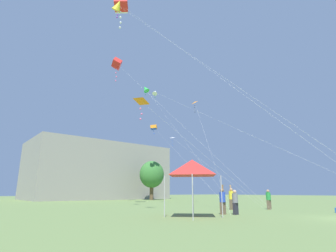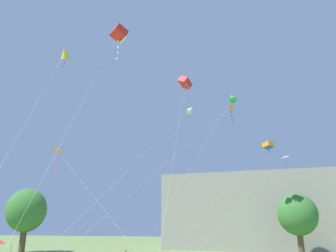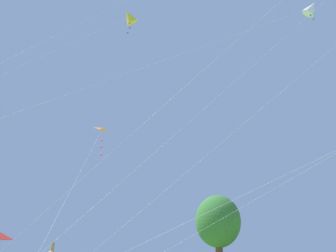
# 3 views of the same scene
# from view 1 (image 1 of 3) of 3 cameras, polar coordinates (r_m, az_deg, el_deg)

# --- Properties ---
(distant_building) EXTENTS (27.44, 15.30, 11.24)m
(distant_building) POSITION_cam_1_polar(r_m,az_deg,el_deg) (59.03, -15.01, -9.65)
(distant_building) COLOR gray
(distant_building) RESTS_ON ground
(tree_far_centre) EXTENTS (4.50, 4.05, 6.79)m
(tree_far_centre) POSITION_cam_1_polar(r_m,az_deg,el_deg) (54.50, -15.88, -10.56)
(tree_far_centre) COLOR brown
(tree_far_centre) RESTS_ON ground
(tree_near_right) EXTENTS (4.85, 4.37, 7.32)m
(tree_near_right) POSITION_cam_1_polar(r_m,az_deg,el_deg) (51.37, -3.54, -10.49)
(tree_near_right) COLOR brown
(tree_near_right) RESTS_ON ground
(tree_far_right) EXTENTS (3.67, 3.30, 5.53)m
(tree_far_right) POSITION_cam_1_polar(r_m,az_deg,el_deg) (64.95, -13.44, -11.93)
(tree_far_right) COLOR brown
(tree_far_right) RESTS_ON ground
(festival_tent) EXTENTS (2.68, 2.68, 3.39)m
(festival_tent) POSITION_cam_1_polar(r_m,az_deg,el_deg) (16.29, 5.29, -9.03)
(festival_tent) COLOR #B7B7BC
(festival_tent) RESTS_ON ground
(person_grey_shirt) EXTENTS (0.38, 0.38, 1.59)m
(person_grey_shirt) POSITION_cam_1_polar(r_m,az_deg,el_deg) (18.62, 14.41, -15.56)
(person_grey_shirt) COLOR #282833
(person_grey_shirt) RESTS_ON ground
(person_blue_shirt) EXTENTS (0.40, 0.40, 1.93)m
(person_blue_shirt) POSITION_cam_1_polar(r_m,az_deg,el_deg) (18.59, 11.79, -15.46)
(person_blue_shirt) COLOR brown
(person_blue_shirt) RESTS_ON ground
(person_yellow_shirt) EXTENTS (0.42, 0.42, 2.05)m
(person_yellow_shirt) POSITION_cam_1_polar(r_m,az_deg,el_deg) (23.82, 13.65, -14.88)
(person_yellow_shirt) COLOR brown
(person_yellow_shirt) RESTS_ON ground
(person_green_shirt) EXTENTS (0.39, 0.39, 1.65)m
(person_green_shirt) POSITION_cam_1_polar(r_m,az_deg,el_deg) (24.96, 21.04, -14.55)
(person_green_shirt) COLOR brown
(person_green_shirt) RESTS_ON ground
(kite_red_box_0) EXTENTS (4.54, 23.08, 22.08)m
(kite_red_box_0) POSITION_cam_1_polar(r_m,az_deg,el_deg) (43.30, -11.09, 13.12)
(kite_red_box_0) COLOR silver
(kite_red_box_0) RESTS_ON ground
(kite_green_diamond_1) EXTENTS (5.53, 21.68, 19.36)m
(kite_green_diamond_1) POSITION_cam_1_polar(r_m,az_deg,el_deg) (45.28, -4.91, 8.06)
(kite_green_diamond_1) COLOR silver
(kite_green_diamond_1) RESTS_ON ground
(kite_orange_delta_2) EXTENTS (10.20, 13.14, 13.63)m
(kite_orange_delta_2) POSITION_cam_1_polar(r_m,az_deg,el_deg) (35.71, 5.85, 4.84)
(kite_orange_delta_2) COLOR silver
(kite_orange_delta_2) RESTS_ON ground
(kite_white_delta_3) EXTENTS (8.30, 21.78, 10.81)m
(kite_white_delta_3) POSITION_cam_1_polar(r_m,az_deg,el_deg) (45.19, 1.13, -2.78)
(kite_white_delta_3) COLOR silver
(kite_white_delta_3) RESTS_ON ground
(kite_orange_box_4) EXTENTS (8.61, 23.02, 13.28)m
(kite_orange_box_4) POSITION_cam_1_polar(r_m,az_deg,el_deg) (47.56, -3.11, -0.32)
(kite_orange_box_4) COLOR silver
(kite_orange_box_4) RESTS_ON ground
(kite_red_box_5) EXTENTS (7.90, 22.55, 24.09)m
(kite_red_box_5) POSITION_cam_1_polar(r_m,az_deg,el_deg) (35.19, -10.17, 24.38)
(kite_red_box_5) COLOR silver
(kite_red_box_5) RESTS_ON ground
(kite_yellow_diamond_6) EXTENTS (9.66, 18.01, 19.36)m
(kite_yellow_diamond_6) POSITION_cam_1_polar(r_m,az_deg,el_deg) (27.80, -10.80, 24.30)
(kite_yellow_diamond_6) COLOR silver
(kite_yellow_diamond_6) RESTS_ON ground
(kite_white_diamond_7) EXTENTS (1.11, 25.59, 15.29)m
(kite_white_diamond_7) POSITION_cam_1_polar(r_m,az_deg,el_deg) (36.09, -2.77, 7.33)
(kite_white_diamond_7) COLOR silver
(kite_white_diamond_7) RESTS_ON ground
(kite_orange_delta_8) EXTENTS (11.19, 5.09, 9.28)m
(kite_orange_delta_8) POSITION_cam_1_polar(r_m,az_deg,el_deg) (22.32, -5.68, 5.16)
(kite_orange_delta_8) COLOR silver
(kite_orange_delta_8) RESTS_ON ground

